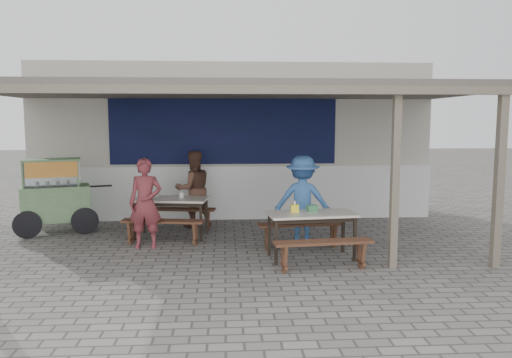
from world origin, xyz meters
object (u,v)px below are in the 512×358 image
Objects in this scene: bench_right_street at (323,248)px; donation_box at (312,208)px; table_right at (311,218)px; condiment_bowl at (155,195)px; patron_right_table at (303,200)px; patron_street_side at (146,203)px; bench_left_street at (163,226)px; vendor_cart at (55,193)px; condiment_jar at (182,195)px; patron_wall_side at (194,189)px; bench_left_wall at (179,214)px; tissue_box at (295,208)px; table_left at (171,202)px; bench_right_wall at (301,229)px.

donation_box is at bearing 87.14° from bench_right_street.
table_right reaches higher than bench_right_street.
patron_right_table is at bearing -17.83° from condiment_bowl.
patron_right_table reaches higher than patron_street_side.
vendor_cart is (-2.24, 1.11, 0.46)m from bench_left_street.
patron_street_side is at bearing 12.76° from patron_right_table.
patron_street_side is at bearing -123.31° from condiment_jar.
patron_wall_side is (2.70, 0.38, -0.00)m from vendor_cart.
bench_left_wall is at bearing -18.03° from patron_right_table.
table_right is 5.21m from vendor_cart.
tissue_box is 1.26× the size of condiment_jar.
table_right is at bearing -41.98° from vendor_cart.
table_left is at bearing 69.63° from patron_street_side.
table_left is 0.69m from bench_left_wall.
patron_wall_side is 16.28× the size of condiment_jar.
patron_wall_side reaches higher than vendor_cart.
bench_right_wall is at bearing 90.00° from bench_right_street.
bench_right_street is 15.39× the size of condiment_jar.
condiment_jar reaches higher than bench_left_street.
patron_right_table is (2.77, 0.09, 0.01)m from patron_street_side.
patron_right_table is 2.88m from condiment_bowl.
table_right reaches higher than bench_left_wall.
bench_left_street is 15.33× the size of condiment_jar.
bench_right_wall is at bearing -24.14° from condiment_bowl.
bench_left_wall is 3.21m from donation_box.
condiment_bowl is (-2.76, 1.73, -0.03)m from donation_box.
table_left reaches higher than bench_left_street.
bench_right_wall is 4.93m from vendor_cart.
table_right is 0.31m from tissue_box.
bench_left_street is 7.00× the size of condiment_bowl.
bench_right_wall is at bearing -26.37° from condiment_jar.
bench_left_wall is (0.18, 1.19, 0.00)m from bench_left_street.
patron_wall_side is 10.00× the size of donation_box.
table_left is 6.82× the size of condiment_bowl.
patron_street_side is 1.01m from condiment_jar.
vendor_cart is at bearing 175.90° from table_left.
condiment_bowl is (-0.70, -0.70, -0.02)m from patron_wall_side.
vendor_cart is 10.87× the size of donation_box.
patron_street_side is 0.97m from condiment_bowl.
bench_left_street is at bearing -113.63° from condiment_jar.
tissue_box is at bearing -37.88° from bench_left_wall.
bench_left_wall is 3.02m from tissue_box.
bench_right_street is 1.00× the size of bench_right_wall.
bench_left_street is 2.54m from vendor_cart.
patron_street_side is at bearing -136.88° from bench_left_street.
table_left is at bearing 143.97° from tissue_box.
table_right is 6.75× the size of condiment_bowl.
table_right is at bearing -34.01° from condiment_bowl.
bench_left_wall is 2.76m from bench_right_wall.
patron_street_side reaches higher than bench_left_street.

